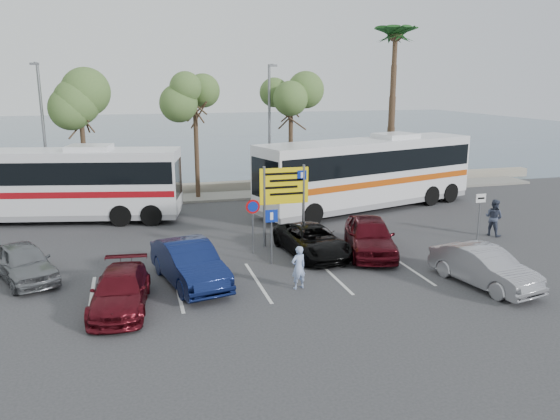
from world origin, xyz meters
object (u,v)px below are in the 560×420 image
object	(u,v)px
car_silver_a	(24,262)
car_silver_b	(484,267)
car_maroon	(120,291)
street_lamp_left	(43,128)
car_red	(370,236)
car_blue	(189,263)
street_lamp_right	(270,124)
coach_bus_left	(55,186)
pedestrian_far	(494,217)
direction_sign	(284,192)
coach_bus_right	(367,175)
suv_black	(312,240)
pedestrian_near	(298,267)

from	to	relation	value
car_silver_a	car_silver_b	distance (m)	16.77
car_silver_a	car_silver_b	world-z (taller)	car_silver_b
car_maroon	street_lamp_left	bearing A→B (deg)	110.57
street_lamp_left	car_red	bearing A→B (deg)	-41.48
car_blue	car_red	world-z (taller)	car_red
street_lamp_left	street_lamp_right	xyz separation A→B (m)	(13.00, 0.00, 0.00)
coach_bus_left	pedestrian_far	xyz separation A→B (m)	(20.30, -8.46, -0.97)
street_lamp_right	pedestrian_far	xyz separation A→B (m)	(8.00, -11.48, -3.72)
direction_sign	car_blue	world-z (taller)	direction_sign
coach_bus_right	car_red	distance (m)	8.54
coach_bus_left	coach_bus_right	world-z (taller)	coach_bus_right
street_lamp_left	car_red	xyz separation A→B (m)	(14.16, -12.52, -3.81)
car_blue	suv_black	distance (m)	5.72
street_lamp_left	car_silver_b	xyz separation A→B (m)	(16.56, -17.02, -3.90)
car_silver_a	pedestrian_near	distance (m)	10.13
coach_bus_left	car_maroon	xyz separation A→B (m)	(3.30, -12.66, -1.24)
coach_bus_left	car_blue	size ratio (longest dim) A/B	2.79
suv_black	car_silver_b	xyz separation A→B (m)	(4.80, -5.00, 0.06)
direction_sign	car_silver_b	xyz separation A→B (m)	(5.55, -6.70, -1.73)
street_lamp_left	car_red	world-z (taller)	street_lamp_left
car_red	suv_black	world-z (taller)	car_red
car_red	pedestrian_far	world-z (taller)	pedestrian_far
car_silver_a	pedestrian_far	distance (m)	20.46
street_lamp_left	coach_bus_right	size ratio (longest dim) A/B	0.58
street_lamp_right	direction_sign	distance (m)	10.73
suv_black	coach_bus_left	bearing A→B (deg)	135.13
coach_bus_left	car_maroon	world-z (taller)	coach_bus_left
street_lamp_right	car_red	size ratio (longest dim) A/B	1.72
coach_bus_left	car_maroon	size ratio (longest dim) A/B	3.10
car_silver_b	car_red	bearing A→B (deg)	106.11
car_blue	coach_bus_left	bearing A→B (deg)	104.53
suv_black	coach_bus_right	bearing A→B (deg)	45.97
street_lamp_right	car_silver_a	size ratio (longest dim) A/B	1.98
street_lamp_left	car_silver_a	size ratio (longest dim) A/B	1.98
car_red	suv_black	distance (m)	2.46
coach_bus_right	suv_black	xyz separation A→B (m)	(-5.74, -7.27, -1.32)
suv_black	car_silver_b	distance (m)	6.93
suv_black	car_red	bearing A→B (deg)	-17.46
car_silver_b	pedestrian_far	size ratio (longest dim) A/B	2.41
car_blue	street_lamp_left	bearing A→B (deg)	101.67
car_silver_b	pedestrian_near	size ratio (longest dim) A/B	2.70
street_lamp_right	car_blue	xyz separation A→B (m)	(-6.60, -14.01, -3.83)
car_silver_b	pedestrian_near	bearing A→B (deg)	155.06
direction_sign	coach_bus_left	world-z (taller)	coach_bus_left
car_silver_a	car_blue	size ratio (longest dim) A/B	0.87
car_maroon	car_silver_b	size ratio (longest dim) A/B	0.99
street_lamp_left	car_silver_a	distance (m)	12.65
direction_sign	pedestrian_far	bearing A→B (deg)	-6.62
street_lamp_left	car_silver_b	bearing A→B (deg)	-45.79
coach_bus_left	coach_bus_right	bearing A→B (deg)	-5.88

